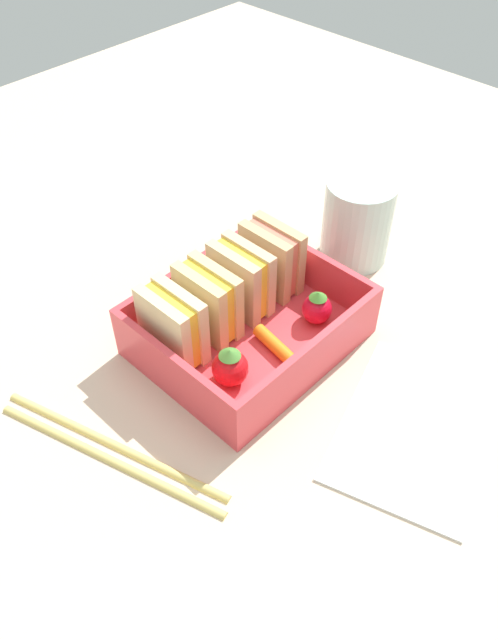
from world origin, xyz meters
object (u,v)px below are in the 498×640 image
(drinking_glass, at_px, (357,221))
(sandwich_center_right, at_px, (272,258))
(strawberry_left, at_px, (317,308))
(folded_napkin, at_px, (415,428))
(chopstick_pair, at_px, (112,451))
(sandwich_center_left, at_px, (208,302))
(sandwich_center, at_px, (241,279))
(carrot_stick_far_left, at_px, (274,349))
(strawberry_far_left, at_px, (230,367))
(sandwich_left, at_px, (173,326))

(drinking_glass, bearing_deg, sandwich_center_right, 168.40)
(strawberry_left, height_order, folded_napkin, strawberry_left)
(sandwich_center_right, xyz_separation_m, strawberry_left, (-0.01, -0.06, -0.02))
(strawberry_left, relative_size, folded_napkin, 0.21)
(chopstick_pair, bearing_deg, sandwich_center_left, 14.22)
(sandwich_center, distance_m, carrot_stick_far_left, 0.07)
(strawberry_far_left, bearing_deg, sandwich_center_right, 26.83)
(carrot_stick_far_left, height_order, drinking_glass, drinking_glass)
(sandwich_center_right, relative_size, folded_napkin, 0.42)
(strawberry_far_left, relative_size, carrot_stick_far_left, 0.71)
(carrot_stick_far_left, bearing_deg, sandwich_center, 69.53)
(sandwich_center_left, xyz_separation_m, strawberry_left, (0.07, -0.06, -0.02))
(strawberry_left, xyz_separation_m, chopstick_pair, (-0.20, 0.03, -0.02))
(sandwich_left, distance_m, chopstick_pair, 0.11)
(folded_napkin, bearing_deg, sandwich_center_left, 102.61)
(sandwich_left, bearing_deg, folded_napkin, -66.44)
(sandwich_center_left, bearing_deg, chopstick_pair, -165.78)
(carrot_stick_far_left, xyz_separation_m, chopstick_pair, (-0.15, 0.03, -0.01))
(folded_napkin, bearing_deg, sandwich_center_right, 78.65)
(sandwich_center_right, bearing_deg, drinking_glass, -11.60)
(strawberry_far_left, bearing_deg, sandwich_left, 100.79)
(sandwich_center, height_order, folded_napkin, sandwich_center)
(sandwich_left, xyz_separation_m, sandwich_center, (0.08, 0.00, 0.00))
(folded_napkin, bearing_deg, drinking_glass, 50.09)
(sandwich_left, height_order, chopstick_pair, sandwich_left)
(sandwich_left, height_order, sandwich_center_right, same)
(strawberry_far_left, distance_m, chopstick_pair, 0.11)
(strawberry_left, distance_m, chopstick_pair, 0.20)
(strawberry_far_left, distance_m, carrot_stick_far_left, 0.05)
(sandwich_center_left, distance_m, chopstick_pair, 0.14)
(sandwich_center, relative_size, carrot_stick_far_left, 1.26)
(chopstick_pair, distance_m, folded_napkin, 0.23)
(sandwich_left, xyz_separation_m, sandwich_center_left, (0.04, 0.00, 0.00))
(sandwich_center_left, distance_m, sandwich_center_right, 0.08)
(chopstick_pair, bearing_deg, strawberry_far_left, -11.12)
(sandwich_center_left, xyz_separation_m, sandwich_center_right, (0.08, 0.00, 0.00))
(strawberry_far_left, height_order, chopstick_pair, strawberry_far_left)
(strawberry_left, distance_m, folded_napkin, 0.13)
(sandwich_center, height_order, carrot_stick_far_left, sandwich_center)
(sandwich_center_right, bearing_deg, folded_napkin, -101.35)
(carrot_stick_far_left, xyz_separation_m, drinking_glass, (0.16, 0.04, 0.02))
(carrot_stick_far_left, xyz_separation_m, strawberry_left, (0.05, 0.00, 0.01))
(strawberry_far_left, bearing_deg, drinking_glass, 9.23)
(sandwich_center, distance_m, sandwich_center_right, 0.04)
(sandwich_center_left, height_order, sandwich_center_right, same)
(strawberry_far_left, bearing_deg, sandwich_center_left, 61.99)
(sandwich_center_left, bearing_deg, strawberry_left, -39.96)
(sandwich_left, distance_m, carrot_stick_far_left, 0.08)
(strawberry_far_left, xyz_separation_m, carrot_stick_far_left, (0.04, -0.01, -0.01))
(folded_napkin, bearing_deg, carrot_stick_far_left, 101.17)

